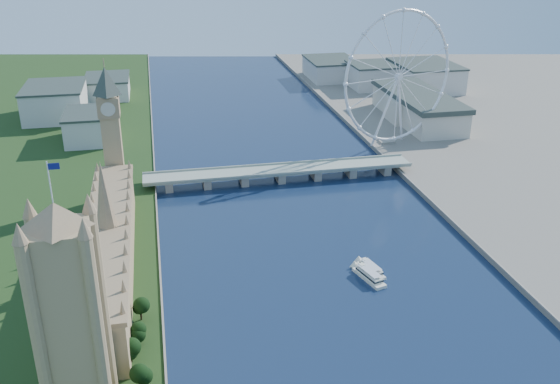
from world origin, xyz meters
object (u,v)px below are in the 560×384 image
object	(u,v)px
tour_boat_near	(369,279)
tour_boat_far	(371,272)
london_eye	(399,77)
victoria_tower	(69,306)

from	to	relation	value
tour_boat_near	tour_boat_far	distance (m)	8.66
london_eye	tour_boat_far	xyz separation A→B (m)	(-95.87, -211.51, -67.52)
victoria_tower	tour_boat_far	distance (m)	190.08
london_eye	tour_boat_far	distance (m)	241.83
victoria_tower	tour_boat_near	bearing A→B (deg)	27.52
tour_boat_far	victoria_tower	bearing A→B (deg)	-164.98
victoria_tower	tour_boat_far	xyz separation A→B (m)	(159.11, 88.57, -54.49)
victoria_tower	tour_boat_far	world-z (taller)	victoria_tower
london_eye	tour_boat_near	size ratio (longest dim) A/B	4.30
london_eye	tour_boat_near	world-z (taller)	london_eye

